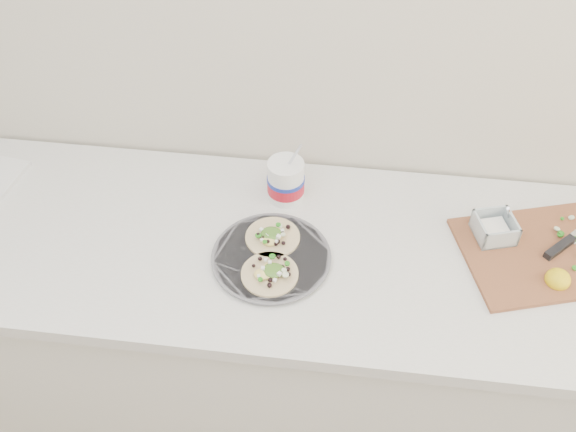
# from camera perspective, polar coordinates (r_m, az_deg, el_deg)

# --- Properties ---
(counter) EXTENTS (2.44, 0.66, 0.90)m
(counter) POSITION_cam_1_polar(r_m,az_deg,el_deg) (2.04, -4.70, -10.26)
(counter) COLOR silver
(counter) RESTS_ON ground
(taco_plate) EXTENTS (0.30, 0.30, 0.04)m
(taco_plate) POSITION_cam_1_polar(r_m,az_deg,el_deg) (1.61, -1.50, -3.49)
(taco_plate) COLOR slate
(taco_plate) RESTS_ON counter
(tub) EXTENTS (0.10, 0.10, 0.23)m
(tub) POSITION_cam_1_polar(r_m,az_deg,el_deg) (1.74, -0.12, 3.35)
(tub) COLOR white
(tub) RESTS_ON counter
(cutboard) EXTENTS (0.51, 0.42, 0.07)m
(cutboard) POSITION_cam_1_polar(r_m,az_deg,el_deg) (1.76, 22.00, -2.57)
(cutboard) COLOR brown
(cutboard) RESTS_ON counter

